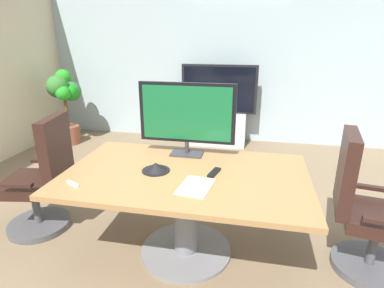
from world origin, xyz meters
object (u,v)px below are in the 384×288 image
object	(u,v)px
office_chair_right	(365,216)
potted_plant	(64,97)
office_chair_left	(43,184)
conference_phone	(156,167)
tv_monitor	(187,115)
conference_table	(186,195)
wall_display_unit	(218,119)
remote_control	(214,172)

from	to	relation	value
office_chair_right	potted_plant	world-z (taller)	potted_plant
office_chair_left	conference_phone	bearing A→B (deg)	75.72
tv_monitor	conference_table	bearing A→B (deg)	-79.26
office_chair_right	conference_phone	world-z (taller)	office_chair_right
office_chair_right	wall_display_unit	xyz separation A→B (m)	(-1.44, 2.71, -0.01)
tv_monitor	potted_plant	xyz separation A→B (m)	(-2.49, 1.97, -0.31)
conference_table	tv_monitor	bearing A→B (deg)	100.74
conference_table	office_chair_left	distance (m)	1.36
office_chair_left	remote_control	bearing A→B (deg)	78.75
wall_display_unit	potted_plant	size ratio (longest dim) A/B	1.08
office_chair_right	potted_plant	size ratio (longest dim) A/B	0.90
remote_control	potted_plant	bearing A→B (deg)	153.61
tv_monitor	potted_plant	bearing A→B (deg)	141.63
conference_phone	remote_control	distance (m)	0.46
tv_monitor	potted_plant	world-z (taller)	tv_monitor
conference_table	office_chair_right	bearing A→B (deg)	4.23
tv_monitor	potted_plant	distance (m)	3.19
wall_display_unit	conference_phone	distance (m)	2.84
conference_phone	conference_table	bearing A→B (deg)	3.59
conference_table	remote_control	world-z (taller)	remote_control
wall_display_unit	remote_control	size ratio (longest dim) A/B	7.71
office_chair_left	office_chair_right	size ratio (longest dim) A/B	1.00
office_chair_left	tv_monitor	xyz separation A→B (m)	(1.28, 0.32, 0.64)
conference_table	conference_phone	bearing A→B (deg)	-176.41
potted_plant	remote_control	size ratio (longest dim) A/B	7.13
wall_display_unit	remote_control	xyz separation A→B (m)	(0.30, -2.78, 0.30)
conference_table	potted_plant	distance (m)	3.49
conference_table	office_chair_right	distance (m)	1.36
office_chair_left	potted_plant	size ratio (longest dim) A/B	0.90
office_chair_left	remote_control	xyz separation A→B (m)	(1.58, -0.05, 0.29)
remote_control	conference_phone	bearing A→B (deg)	-160.69
conference_table	conference_phone	distance (m)	0.32
office_chair_right	tv_monitor	distance (m)	1.60
conference_table	remote_control	size ratio (longest dim) A/B	11.03
office_chair_right	wall_display_unit	size ratio (longest dim) A/B	0.83
wall_display_unit	remote_control	distance (m)	2.81
office_chair_left	conference_table	bearing A→B (deg)	77.18
office_chair_left	conference_phone	world-z (taller)	office_chair_left
wall_display_unit	potted_plant	distance (m)	2.54
conference_table	tv_monitor	size ratio (longest dim) A/B	2.23
potted_plant	remote_control	bearing A→B (deg)	-40.02
potted_plant	remote_control	distance (m)	3.63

